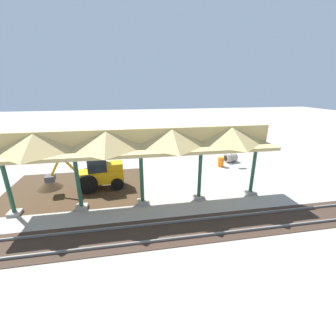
% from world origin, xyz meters
% --- Properties ---
extents(ground_plane, '(120.00, 120.00, 0.00)m').
position_xyz_m(ground_plane, '(0.00, 0.00, 0.00)').
color(ground_plane, '#9E998E').
extents(dirt_work_zone, '(9.89, 7.00, 0.01)m').
position_xyz_m(dirt_work_zone, '(10.75, 1.38, 0.00)').
color(dirt_work_zone, '#42301E').
rests_on(dirt_work_zone, ground).
extents(platform_canopy, '(16.49, 3.20, 4.90)m').
position_xyz_m(platform_canopy, '(5.98, 4.66, 4.17)').
color(platform_canopy, '#9E998E').
rests_on(platform_canopy, ground).
extents(rail_tracks, '(60.00, 2.58, 0.15)m').
position_xyz_m(rail_tracks, '(0.00, 8.00, 0.03)').
color(rail_tracks, slate).
rests_on(rail_tracks, ground).
extents(stop_sign, '(0.75, 0.17, 2.14)m').
position_xyz_m(stop_sign, '(-2.90, -1.27, 1.54)').
color(stop_sign, gray).
rests_on(stop_sign, ground).
extents(backhoe, '(5.38, 2.02, 2.82)m').
position_xyz_m(backhoe, '(8.96, 1.74, 1.26)').
color(backhoe, orange).
rests_on(backhoe, ground).
extents(dirt_mound, '(3.76, 3.76, 1.51)m').
position_xyz_m(dirt_mound, '(12.70, 1.05, 0.00)').
color(dirt_mound, '#42301E').
rests_on(dirt_mound, ground).
extents(concrete_pipe, '(1.36, 1.15, 0.89)m').
position_xyz_m(concrete_pipe, '(-3.41, -2.38, 0.44)').
color(concrete_pipe, '#9E9384').
rests_on(concrete_pipe, ground).
extents(traffic_barrel, '(0.56, 0.56, 0.90)m').
position_xyz_m(traffic_barrel, '(-1.91, -1.25, 0.45)').
color(traffic_barrel, orange).
rests_on(traffic_barrel, ground).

